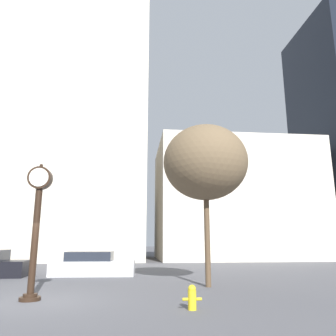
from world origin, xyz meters
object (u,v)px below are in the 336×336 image
(fire_hydrant_far, at_px, (192,297))
(bare_tree, at_px, (205,163))
(street_clock, at_px, (37,217))
(car_white, at_px, (93,265))

(fire_hydrant_far, height_order, bare_tree, bare_tree)
(street_clock, relative_size, fire_hydrant_far, 6.72)
(car_white, xyz_separation_m, bare_tree, (5.45, -5.25, 4.83))
(fire_hydrant_far, bearing_deg, bare_tree, 71.73)
(street_clock, xyz_separation_m, fire_hydrant_far, (5.01, -2.01, -2.35))
(car_white, relative_size, bare_tree, 0.66)
(car_white, bearing_deg, bare_tree, -40.89)
(street_clock, distance_m, car_white, 8.14)
(fire_hydrant_far, distance_m, bare_tree, 6.95)
(street_clock, bearing_deg, car_white, 82.25)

